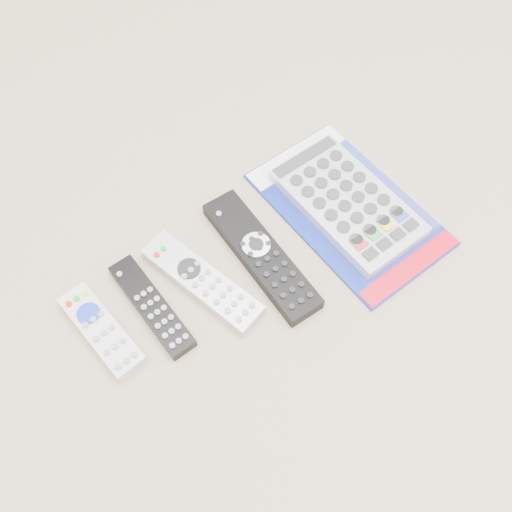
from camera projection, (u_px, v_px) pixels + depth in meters
remote_small_grey at (102, 331)px, 0.81m from camera, size 0.05×0.16×0.02m
remote_slim_black at (152, 306)px, 0.83m from camera, size 0.04×0.18×0.02m
remote_silver_dvd at (202, 282)px, 0.85m from camera, size 0.09×0.21×0.02m
remote_large_black at (261, 255)px, 0.87m from camera, size 0.07×0.25×0.03m
jumbo_remote_packaged at (348, 201)px, 0.91m from camera, size 0.19×0.32×0.04m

